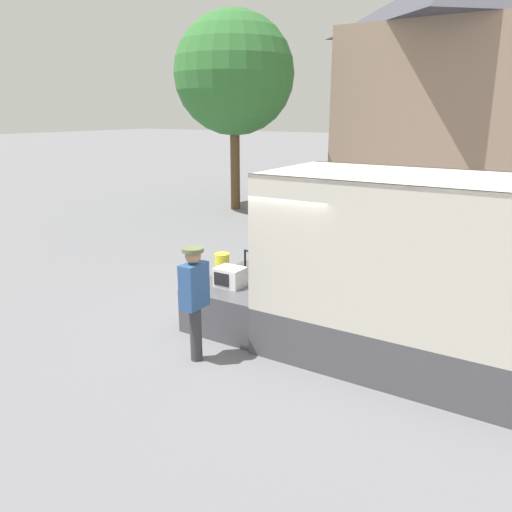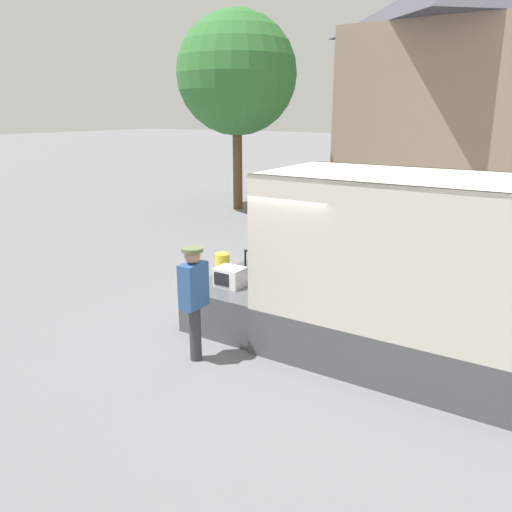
# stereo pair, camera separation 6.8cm
# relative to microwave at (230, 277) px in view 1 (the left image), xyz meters

# --- Properties ---
(ground_plane) EXTENTS (160.00, 160.00, 0.00)m
(ground_plane) POSITION_rel_microwave_xyz_m (0.83, 0.41, -0.92)
(ground_plane) COLOR slate
(tailgate_deck) EXTENTS (1.46, 2.11, 0.76)m
(tailgate_deck) POSITION_rel_microwave_xyz_m (0.09, 0.41, -0.54)
(tailgate_deck) COLOR #4C4C51
(tailgate_deck) RESTS_ON ground
(microwave) EXTENTS (0.47, 0.39, 0.33)m
(microwave) POSITION_rel_microwave_xyz_m (0.00, 0.00, 0.00)
(microwave) COLOR white
(microwave) RESTS_ON tailgate_deck
(portable_generator) EXTENTS (0.61, 0.55, 0.52)m
(portable_generator) POSITION_rel_microwave_xyz_m (0.26, 0.82, 0.03)
(portable_generator) COLOR black
(portable_generator) RESTS_ON tailgate_deck
(orange_bucket) EXTENTS (0.27, 0.27, 0.42)m
(orange_bucket) POSITION_rel_microwave_xyz_m (-0.46, 0.41, 0.04)
(orange_bucket) COLOR yellow
(orange_bucket) RESTS_ON tailgate_deck
(worker_person) EXTENTS (0.32, 0.44, 1.78)m
(worker_person) POSITION_rel_microwave_xyz_m (0.26, -1.29, 0.18)
(worker_person) COLOR #38383D
(worker_person) RESTS_ON ground
(house_backdrop) EXTENTS (7.72, 6.80, 8.90)m
(house_backdrop) POSITION_rel_microwave_xyz_m (0.57, 14.23, 3.62)
(house_backdrop) COLOR gray
(house_backdrop) RESTS_ON ground
(street_tree) EXTENTS (4.42, 4.42, 7.21)m
(street_tree) POSITION_rel_microwave_xyz_m (-6.24, 9.37, 4.06)
(street_tree) COLOR brown
(street_tree) RESTS_ON ground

